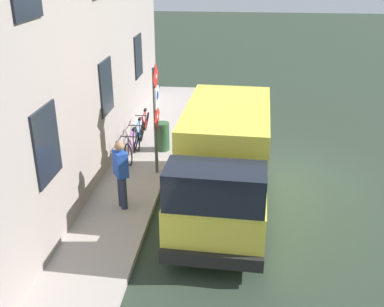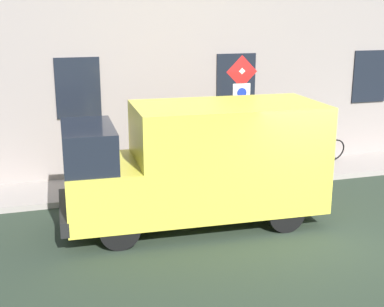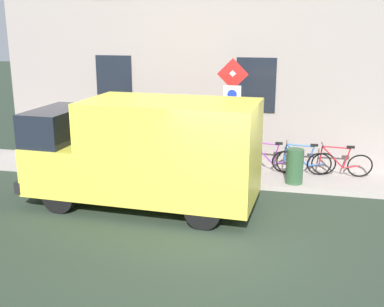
{
  "view_description": "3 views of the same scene",
  "coord_description": "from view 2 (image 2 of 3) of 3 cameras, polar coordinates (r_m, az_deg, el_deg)",
  "views": [
    {
      "loc": [
        0.95,
        12.04,
        5.87
      ],
      "look_at": [
        2.1,
        1.13,
        1.06
      ],
      "focal_mm": 42.91,
      "sensor_mm": 36.0,
      "label": 1
    },
    {
      "loc": [
        -8.66,
        5.26,
        4.29
      ],
      "look_at": [
        2.08,
        2.0,
        1.27
      ],
      "focal_mm": 49.37,
      "sensor_mm": 36.0,
      "label": 2
    },
    {
      "loc": [
        -8.7,
        -1.26,
        4.11
      ],
      "look_at": [
        2.37,
        1.3,
        1.02
      ],
      "focal_mm": 44.67,
      "sensor_mm": 36.0,
      "label": 3
    }
  ],
  "objects": [
    {
      "name": "building_facade",
      "position": [
        14.62,
        4.34,
        13.34
      ],
      "size": [
        0.75,
        15.22,
        7.72
      ],
      "color": "gray",
      "rests_on": "ground_plane"
    },
    {
      "name": "bicycle_red",
      "position": [
        15.31,
        13.51,
        0.34
      ],
      "size": [
        0.46,
        1.72,
        0.89
      ],
      "rotation": [
        0.0,
        0.0,
        1.63
      ],
      "color": "black",
      "rests_on": "sidewalk_slab"
    },
    {
      "name": "sign_post_stacked",
      "position": [
        12.92,
        5.31,
        5.2
      ],
      "size": [
        0.15,
        0.56,
        3.04
      ],
      "color": "#474C47",
      "rests_on": "sidewalk_slab"
    },
    {
      "name": "litter_bin",
      "position": [
        14.06,
        11.09,
        -0.49
      ],
      "size": [
        0.44,
        0.44,
        0.9
      ],
      "primitive_type": "cylinder",
      "color": "#2D5133",
      "rests_on": "sidewalk_slab"
    },
    {
      "name": "pedestrian",
      "position": [
        13.04,
        -3.9,
        0.73
      ],
      "size": [
        0.44,
        0.48,
        1.72
      ],
      "rotation": [
        0.0,
        0.0,
        3.74
      ],
      "color": "#262B47",
      "rests_on": "sidewalk_slab"
    },
    {
      "name": "delivery_van",
      "position": [
        10.78,
        0.77,
        -0.86
      ],
      "size": [
        2.23,
        5.41,
        2.5
      ],
      "rotation": [
        0.0,
        0.0,
        1.53
      ],
      "color": "yellow",
      "rests_on": "ground_plane"
    },
    {
      "name": "sidewalk_slab",
      "position": [
        14.15,
        5.78,
        -2.38
      ],
      "size": [
        1.7,
        17.22,
        0.14
      ],
      "primitive_type": "cube",
      "color": "#A19791",
      "rests_on": "ground_plane"
    },
    {
      "name": "bicycle_purple",
      "position": [
        14.47,
        7.11,
        -0.2
      ],
      "size": [
        0.46,
        1.71,
        0.89
      ],
      "rotation": [
        0.0,
        0.0,
        1.57
      ],
      "color": "black",
      "rests_on": "sidewalk_slab"
    },
    {
      "name": "ground_plane",
      "position": [
        11.0,
        13.39,
        -8.33
      ],
      "size": [
        80.0,
        80.0,
        0.0
      ],
      "primitive_type": "plane",
      "color": "#283529"
    },
    {
      "name": "bicycle_blue",
      "position": [
        14.87,
        10.4,
        0.08
      ],
      "size": [
        0.46,
        1.72,
        0.89
      ],
      "rotation": [
        0.0,
        0.0,
        1.62
      ],
      "color": "black",
      "rests_on": "sidewalk_slab"
    }
  ]
}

